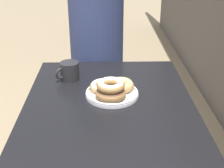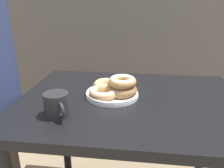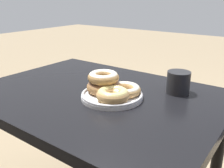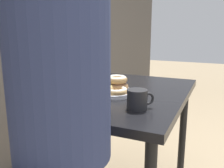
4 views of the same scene
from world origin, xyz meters
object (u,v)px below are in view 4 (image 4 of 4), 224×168
donut_plate (113,88)px  person_figure (59,133)px  coffee_mug (138,99)px  dining_table (120,105)px

donut_plate → person_figure: bearing=-172.5°
coffee_mug → dining_table: bearing=35.5°
coffee_mug → person_figure: bearing=163.1°
dining_table → donut_plate: size_ratio=4.02×
dining_table → coffee_mug: bearing=-144.5°
dining_table → person_figure: size_ratio=0.71×
dining_table → person_figure: bearing=-174.5°
coffee_mug → person_figure: 0.45m
coffee_mug → person_figure: (-0.43, 0.13, -0.02)m
person_figure → dining_table: bearing=5.5°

